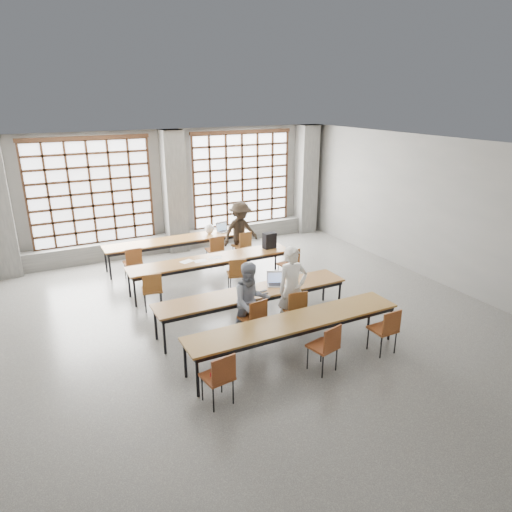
{
  "coord_description": "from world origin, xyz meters",
  "views": [
    {
      "loc": [
        -3.81,
        -7.43,
        4.42
      ],
      "look_at": [
        0.18,
        0.4,
        1.29
      ],
      "focal_mm": 32.0,
      "sensor_mm": 36.0,
      "label": 1
    }
  ],
  "objects": [
    {
      "name": "backpack",
      "position": [
        1.49,
        2.21,
        0.93
      ],
      "size": [
        0.33,
        0.22,
        0.4
      ],
      "primitive_type": "cube",
      "rotation": [
        0.0,
        0.0,
        0.05
      ],
      "color": "black",
      "rests_on": "desk_row_b"
    },
    {
      "name": "chair_mid_left",
      "position": [
        -1.73,
        1.53,
        0.54
      ],
      "size": [
        0.49,
        0.49,
        0.88
      ],
      "color": "brown",
      "rests_on": "floor"
    },
    {
      "name": "laptop_front",
      "position": [
        0.48,
        0.09,
        0.79
      ],
      "size": [
        0.45,
        0.42,
        0.26
      ],
      "color": "#B4B4B9",
      "rests_on": "desk_row_c"
    },
    {
      "name": "ceiling",
      "position": [
        0.0,
        0.0,
        3.5
      ],
      "size": [
        11.0,
        11.0,
        0.0
      ],
      "primitive_type": "plane",
      "rotation": [
        3.14,
        0.0,
        0.0
      ],
      "color": "silver",
      "rests_on": "floor"
    },
    {
      "name": "desk_row_b",
      "position": [
        -0.11,
        2.16,
        0.66
      ],
      "size": [
        4.0,
        0.7,
        0.73
      ],
      "color": "brown",
      "rests_on": "floor"
    },
    {
      "name": "student_male",
      "position": [
        0.51,
        -0.52,
        0.85
      ],
      "size": [
        0.65,
        0.45,
        1.7
      ],
      "primitive_type": "imported",
      "rotation": [
        0.0,
        0.0,
        -0.07
      ],
      "color": "silver",
      "rests_on": "floor"
    },
    {
      "name": "paper_sheet_c",
      "position": [
        -0.01,
        2.16,
        0.73
      ],
      "size": [
        0.32,
        0.25,
        0.0
      ],
      "primitive_type": "cube",
      "rotation": [
        0.0,
        0.0,
        -0.14
      ],
      "color": "white",
      "rests_on": "desk_row_b"
    },
    {
      "name": "laptop_back",
      "position": [
        1.03,
        4.12,
        0.79
      ],
      "size": [
        0.41,
        0.37,
        0.26
      ],
      "color": "#AFAFB3",
      "rests_on": "desk_row_a"
    },
    {
      "name": "chair_near_mid",
      "position": [
        0.23,
        -2.08,
        0.54
      ],
      "size": [
        0.5,
        0.51,
        0.88
      ],
      "color": "maroon",
      "rests_on": "floor"
    },
    {
      "name": "phone",
      "position": [
        0.09,
        -0.12,
        0.74
      ],
      "size": [
        0.14,
        0.09,
        0.01
      ],
      "primitive_type": "cube",
      "rotation": [
        0.0,
        0.0,
        0.26
      ],
      "color": "black",
      "rests_on": "desk_row_c"
    },
    {
      "name": "wall_right",
      "position": [
        5.0,
        0.0,
        1.75
      ],
      "size": [
        0.0,
        11.0,
        11.0
      ],
      "primitive_type": "plane",
      "rotation": [
        1.57,
        0.0,
        -1.57
      ],
      "color": "slate",
      "rests_on": "floor"
    },
    {
      "name": "column_right",
      "position": [
        4.5,
        5.22,
        1.75
      ],
      "size": [
        0.6,
        0.55,
        3.5
      ],
      "primitive_type": "cube",
      "color": "#50504D",
      "rests_on": "floor"
    },
    {
      "name": "desk_row_c",
      "position": [
        -0.09,
        -0.02,
        0.66
      ],
      "size": [
        4.0,
        0.7,
        0.73
      ],
      "color": "brown",
      "rests_on": "floor"
    },
    {
      "name": "chair_back_right",
      "position": [
        1.3,
        3.39,
        0.54
      ],
      "size": [
        0.49,
        0.5,
        0.88
      ],
      "color": "brown",
      "rests_on": "floor"
    },
    {
      "name": "chair_front_left",
      "position": [
        -0.38,
        -0.64,
        0.54
      ],
      "size": [
        0.48,
        0.49,
        0.88
      ],
      "color": "brown",
      "rests_on": "floor"
    },
    {
      "name": "student_back",
      "position": [
        1.29,
        3.51,
        0.84
      ],
      "size": [
        1.17,
        0.8,
        1.68
      ],
      "primitive_type": "imported",
      "rotation": [
        0.0,
        0.0,
        0.17
      ],
      "color": "black",
      "rests_on": "floor"
    },
    {
      "name": "green_box",
      "position": [
        -0.14,
        0.06,
        0.78
      ],
      "size": [
        0.26,
        0.13,
        0.09
      ],
      "primitive_type": "cube",
      "rotation": [
        0.0,
        0.0,
        -0.18
      ],
      "color": "green",
      "rests_on": "desk_row_c"
    },
    {
      "name": "student_female",
      "position": [
        -0.39,
        -0.52,
        0.77
      ],
      "size": [
        0.8,
        0.66,
        1.54
      ],
      "primitive_type": "imported",
      "rotation": [
        0.0,
        0.0,
        -0.1
      ],
      "color": "#1A284E",
      "rests_on": "floor"
    },
    {
      "name": "chair_back_mid",
      "position": [
        0.49,
        3.39,
        0.54
      ],
      "size": [
        0.43,
        0.43,
        0.88
      ],
      "color": "brown",
      "rests_on": "floor"
    },
    {
      "name": "wall_back",
      "position": [
        0.0,
        5.5,
        1.75
      ],
      "size": [
        10.0,
        0.0,
        10.0
      ],
      "primitive_type": "plane",
      "rotation": [
        1.57,
        0.0,
        0.0
      ],
      "color": "slate",
      "rests_on": "floor"
    },
    {
      "name": "chair_near_right",
      "position": [
        1.51,
        -2.08,
        0.54
      ],
      "size": [
        0.43,
        0.43,
        0.88
      ],
      "color": "maroon",
      "rests_on": "floor"
    },
    {
      "name": "plastic_bag",
      "position": [
        0.59,
        4.06,
        0.87
      ],
      "size": [
        0.3,
        0.26,
        0.29
      ],
      "primitive_type": "ellipsoid",
      "rotation": [
        0.0,
        0.0,
        -0.24
      ],
      "color": "white",
      "rests_on": "desk_row_a"
    },
    {
      "name": "chair_back_left",
      "position": [
        -1.71,
        3.39,
        0.54
      ],
      "size": [
        0.43,
        0.43,
        0.88
      ],
      "color": "brown",
      "rests_on": "floor"
    },
    {
      "name": "mouse",
      "position": [
        0.86,
        -0.04,
        0.75
      ],
      "size": [
        0.11,
        0.09,
        0.04
      ],
      "primitive_type": "ellipsoid",
      "rotation": [
        0.0,
        0.0,
        0.34
      ],
      "color": "white",
      "rests_on": "desk_row_c"
    },
    {
      "name": "desk_row_a",
      "position": [
        -0.31,
        4.01,
        0.66
      ],
      "size": [
        4.0,
        0.7,
        0.73
      ],
      "color": "brown",
      "rests_on": "floor"
    },
    {
      "name": "window_left",
      "position": [
        -2.25,
        5.42,
        1.9
      ],
      "size": [
        3.32,
        0.12,
        3.0
      ],
      "color": "white",
      "rests_on": "wall_back"
    },
    {
      "name": "sill_ledge",
      "position": [
        0.0,
        5.3,
        0.25
      ],
      "size": [
        9.8,
        0.35,
        0.5
      ],
      "primitive_type": "cube",
      "color": "#50504D",
      "rests_on": "floor"
    },
    {
      "name": "chair_mid_right",
      "position": [
        1.7,
        1.53,
        0.54
      ],
      "size": [
        0.48,
        0.48,
        0.88
      ],
      "color": "brown",
      "rests_on": "floor"
    },
    {
      "name": "paper_sheet_a",
      "position": [
        -0.71,
        2.21,
        0.73
      ],
      "size": [
        0.35,
        0.3,
        0.0
      ],
      "primitive_type": "cube",
      "rotation": [
        0.0,
        0.0,
        0.34
      ],
      "color": "white",
      "rests_on": "desk_row_b"
    },
    {
      "name": "floor",
      "position": [
        0.0,
        0.0,
        0.0
      ],
      "size": [
        11.0,
        11.0,
        0.0
      ],
      "primitive_type": "plane",
      "color": "#4D4D4B",
      "rests_on": "ground"
    },
    {
      "name": "desk_row_d",
      "position": [
        0.01,
        -1.45,
        0.66
      ],
      "size": [
        4.0,
        0.7,
        0.73
      ],
      "color": "brown",
      "rests_on": "floor"
    },
    {
      "name": "paper_sheet_b",
      "position": [
        -0.41,
        2.11,
        0.73
      ],
      "size": [
        0.3,
        0.21,
        0.0
      ],
      "primitive_type": "cube",
      "rotation": [
        0.0,
        0.0,
        -0.01
      ],
      "color": "white",
      "rests_on": "desk_row_b"
    },
    {
      "name": "red_pouch",
      "position": [
        -1.69,
        -2.0,
        0.5
      ],
      "size": [
        0.21,
        0.11,
        0.06
      ],
      "primitive_type": "cube",
      "rotation": [
        0.0,
        0.0,
        0.13
      ],
      "color": "maroon",
      "rests_on": "chair_near_left"
    },
    {
      "name": "window_right",
      "position": [
        2.25,
        5.42,
        1.9
      ],
      "size": [
        3.32,
        0.12,
        3.0
      ],
      "color": "white",
      "rests_on": "wall_back"
    },
    {
      "name": "chair_mid_centre",
      "position": [
        0.27,
        1.53,
        0.54
      ],
      "size": [
        0.52,
        0.52,
        0.88
      ],
      "color": "brown",
      "rests_on": "floor"
    },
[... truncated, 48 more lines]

